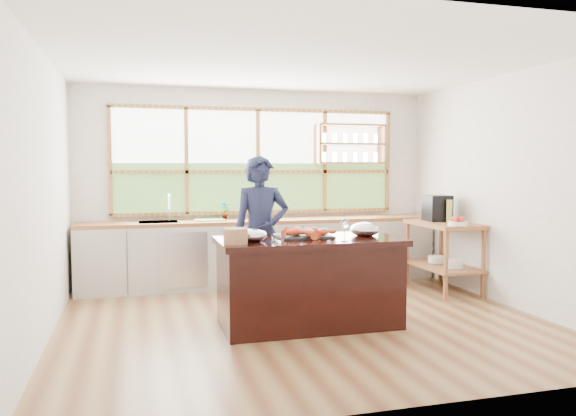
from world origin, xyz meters
name	(u,v)px	position (x,y,z in m)	size (l,w,h in m)	color
ground_plane	(303,320)	(0.00, 0.00, 0.00)	(5.00, 5.00, 0.00)	olive
room_shell	(292,155)	(0.02, 0.51, 1.75)	(5.02, 4.52, 2.71)	white
back_counter	(261,251)	(-0.02, 1.94, 0.45)	(4.90, 0.63, 0.90)	beige
right_shelf_unit	(444,245)	(2.19, 0.89, 0.60)	(0.62, 1.10, 0.90)	#9F6A32
island	(309,282)	(0.00, -0.20, 0.45)	(1.85, 0.90, 0.90)	black
cook	(261,233)	(-0.33, 0.55, 0.87)	(0.64, 0.42, 1.74)	#171C38
potted_plant	(224,210)	(-0.52, 2.00, 1.03)	(0.13, 0.09, 0.26)	slate
cutting_board	(210,220)	(-0.73, 1.94, 0.91)	(0.40, 0.30, 0.01)	#5FC24A
espresso_machine	(437,208)	(2.19, 1.07, 1.07)	(0.30, 0.32, 0.34)	black
wine_bottle	(449,211)	(2.24, 0.86, 1.05)	(0.07, 0.07, 0.30)	#B5BB5A
fruit_bowl	(458,222)	(2.14, 0.50, 0.94)	(0.23, 0.23, 0.11)	white
slate_board	(304,236)	(-0.03, -0.10, 0.91)	(0.55, 0.40, 0.02)	black
lobster_pile	(307,232)	(-0.01, -0.13, 0.96)	(0.52, 0.48, 0.08)	red
mixing_bowl_left	(253,235)	(-0.60, -0.26, 0.96)	(0.27, 0.27, 0.13)	silver
mixing_bowl_right	(365,229)	(0.62, -0.16, 0.97)	(0.31, 0.31, 0.15)	silver
wine_glass	(345,225)	(0.26, -0.52, 1.06)	(0.08, 0.08, 0.22)	silver
wicker_basket	(236,236)	(-0.79, -0.40, 0.97)	(0.23, 0.23, 0.15)	#A1704F
parchment_roll	(227,233)	(-0.79, 0.10, 0.94)	(0.08, 0.08, 0.30)	white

